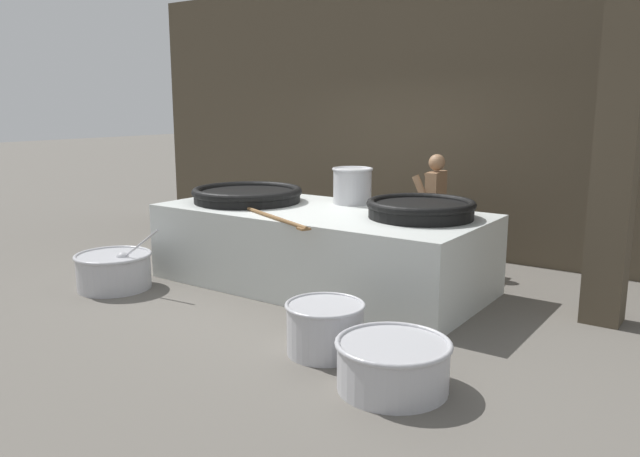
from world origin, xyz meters
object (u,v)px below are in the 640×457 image
cook (435,208)px  prep_bowl_meat (325,326)px  giant_wok_near (247,194)px  stock_pot (352,185)px  prep_bowl_vegetables (114,269)px  prep_bowl_extra (393,363)px  giant_wok_far (421,208)px

cook → prep_bowl_meat: bearing=90.9°
giant_wok_near → stock_pot: bearing=29.2°
prep_bowl_vegetables → prep_bowl_extra: (3.83, -0.45, -0.02)m
giant_wok_far → prep_bowl_meat: giant_wok_far is taller
stock_pot → prep_bowl_vegetables: 2.93m
cook → prep_bowl_extra: size_ratio=1.70×
prep_bowl_meat → prep_bowl_extra: 0.84m
giant_wok_far → prep_bowl_vegetables: bearing=-151.5°
stock_pot → prep_bowl_vegetables: (-1.90, -2.04, -0.89)m
giant_wok_near → prep_bowl_vegetables: (-0.78, -1.41, -0.76)m
stock_pot → cook: bearing=45.8°
stock_pot → prep_bowl_vegetables: bearing=-133.1°
giant_wok_near → prep_bowl_meat: bearing=-35.2°
prep_bowl_extra → giant_wok_near: bearing=148.5°
cook → prep_bowl_vegetables: (-2.64, -2.79, -0.57)m
prep_bowl_extra → prep_bowl_vegetables: bearing=173.3°
giant_wok_near → cook: cook is taller
giant_wok_near → giant_wok_far: giant_wok_far is taller
prep_bowl_meat → prep_bowl_extra: prep_bowl_meat is taller
cook → stock_pot: bearing=39.2°
prep_bowl_vegetables → prep_bowl_meat: bearing=-3.3°
giant_wok_far → prep_bowl_meat: bearing=-89.3°
prep_bowl_meat → cook: bearing=97.5°
giant_wok_near → stock_pot: (1.12, 0.63, 0.13)m
stock_pot → prep_bowl_extra: 3.27m
stock_pot → prep_bowl_meat: bearing=-63.0°
giant_wok_far → prep_bowl_extra: giant_wok_far is taller
stock_pot → giant_wok_far: bearing=-20.2°
cook → prep_bowl_vegetables: size_ratio=1.32×
stock_pot → cook: cook is taller
giant_wok_near → prep_bowl_extra: size_ratio=1.56×
cook → prep_bowl_meat: (0.39, -2.97, -0.55)m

